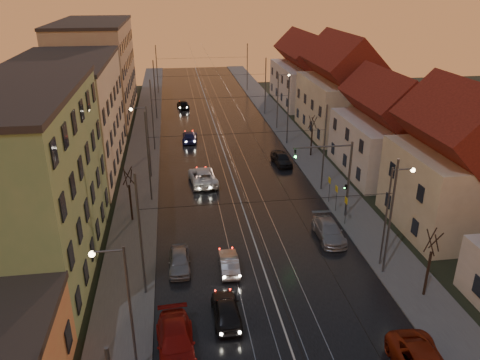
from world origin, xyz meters
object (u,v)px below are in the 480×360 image
street_lamp_1 (391,207)px  driving_car_0 (226,310)px  parked_right_2 (281,159)px  street_lamp_3 (280,96)px  street_lamp_2 (145,135)px  driving_car_3 (190,136)px  driving_car_2 (203,176)px  driving_car_4 (183,104)px  parked_left_2 (176,343)px  parked_right_1 (329,231)px  parked_left_3 (179,261)px  street_lamp_0 (123,299)px  driving_car_1 (229,263)px  traffic_light_mast (339,171)px

street_lamp_1 → driving_car_0: (-12.52, -4.42, -4.16)m
street_lamp_1 → parked_right_2: (-2.90, 21.80, -4.15)m
street_lamp_3 → street_lamp_1: bearing=-90.0°
street_lamp_2 → street_lamp_3: size_ratio=1.00×
driving_car_3 → street_lamp_2: bearing=71.4°
street_lamp_3 → driving_car_2: street_lamp_3 is taller
driving_car_3 → street_lamp_1: bearing=116.5°
driving_car_4 → parked_left_2: size_ratio=0.79×
driving_car_2 → driving_car_4: (-0.98, 32.26, -0.08)m
street_lamp_1 → driving_car_3: (-13.15, 32.04, -4.21)m
street_lamp_3 → parked_right_1: bearing=-95.2°
driving_car_0 → driving_car_2: size_ratio=0.75×
parked_left_3 → driving_car_2: bearing=80.8°
street_lamp_3 → parked_right_1: size_ratio=1.62×
street_lamp_3 → street_lamp_0: bearing=-112.5°
street_lamp_0 → street_lamp_1: (18.21, 8.00, 0.00)m
parked_left_2 → parked_right_1: bearing=38.5°
street_lamp_2 → driving_car_0: street_lamp_2 is taller
driving_car_1 → street_lamp_3: bearing=-107.2°
driving_car_2 → parked_right_2: bearing=-161.2°
street_lamp_0 → parked_right_2: (15.31, 29.80, -4.15)m
street_lamp_1 → street_lamp_0: bearing=-156.3°
driving_car_0 → driving_car_1: (0.84, 5.49, -0.10)m
driving_car_0 → parked_right_2: size_ratio=0.99×
driving_car_2 → driving_car_0: bearing=84.7°
street_lamp_1 → parked_left_2: bearing=-156.3°
street_lamp_0 → parked_left_2: 4.93m
street_lamp_1 → parked_right_1: size_ratio=1.62×
driving_car_0 → street_lamp_1: bearing=-160.9°
driving_car_0 → parked_left_3: (-2.78, 6.19, -0.05)m
driving_car_2 → street_lamp_1: bearing=120.2°
traffic_light_mast → driving_car_2: traffic_light_mast is taller
street_lamp_0 → street_lamp_1: bearing=23.7°
driving_car_3 → parked_right_1: 29.39m
street_lamp_0 → traffic_light_mast: size_ratio=1.11×
street_lamp_1 → street_lamp_3: (0.00, 36.00, 0.00)m
street_lamp_2 → driving_car_3: size_ratio=1.73×
driving_car_1 → parked_left_3: size_ratio=0.95×
driving_car_3 → parked_right_1: size_ratio=0.94×
driving_car_2 → driving_car_1: bearing=87.5°
driving_car_0 → driving_car_1: size_ratio=1.12×
parked_left_2 → parked_left_3: parked_left_2 is taller
driving_car_2 → driving_car_3: bearing=-92.2°
street_lamp_0 → street_lamp_1: size_ratio=1.00×
street_lamp_1 → street_lamp_2: size_ratio=1.00×
driving_car_0 → driving_car_4: bearing=-89.4°
street_lamp_2 → parked_right_1: size_ratio=1.62×
driving_car_4 → traffic_light_mast: bearing=98.5°
traffic_light_mast → parked_left_2: traffic_light_mast is taller
street_lamp_2 → parked_right_1: 22.20m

